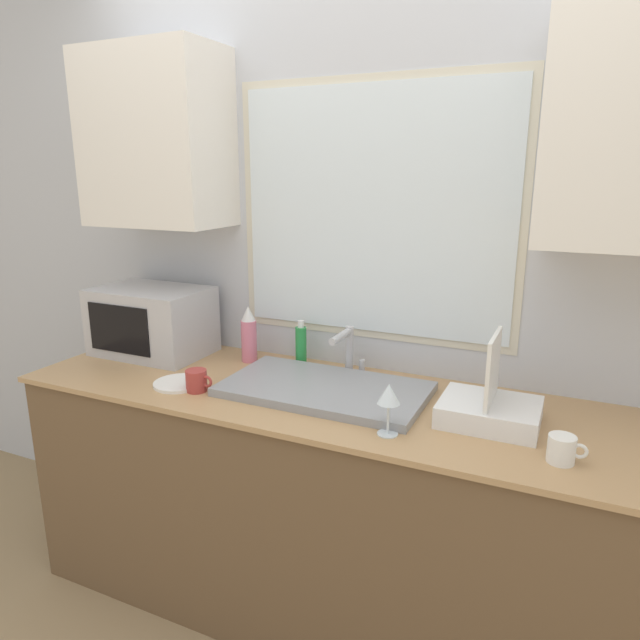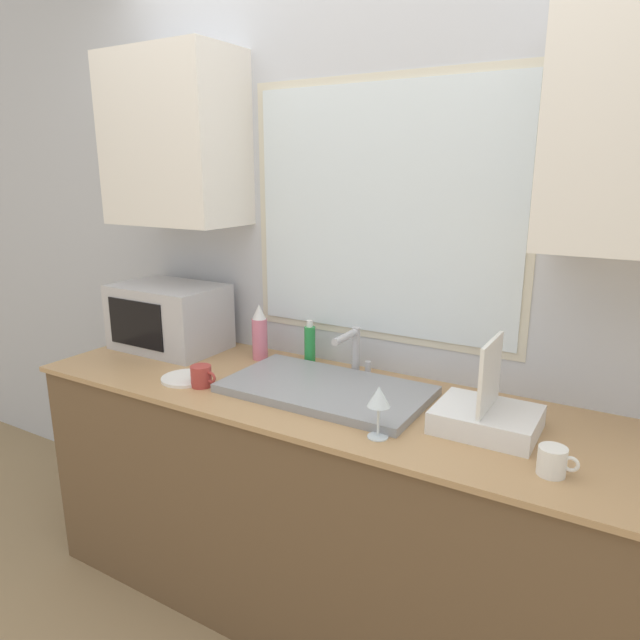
% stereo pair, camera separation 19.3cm
% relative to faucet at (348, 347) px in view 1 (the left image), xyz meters
% --- Properties ---
extents(countertop, '(2.40, 0.69, 0.89)m').
position_rel_faucet_xyz_m(countertop, '(0.05, -0.21, -0.56)').
color(countertop, brown).
rests_on(countertop, ground_plane).
extents(wall_back, '(6.00, 0.38, 2.60)m').
position_rel_faucet_xyz_m(wall_back, '(0.05, 0.11, 0.39)').
color(wall_back, silver).
rests_on(wall_back, ground_plane).
extents(sink_basin, '(0.72, 0.40, 0.03)m').
position_rel_faucet_xyz_m(sink_basin, '(-0.00, -0.20, -0.10)').
color(sink_basin, gray).
rests_on(sink_basin, countertop).
extents(faucet, '(0.08, 0.19, 0.19)m').
position_rel_faucet_xyz_m(faucet, '(0.00, 0.00, 0.00)').
color(faucet, '#B7B7BC').
rests_on(faucet, countertop).
extents(microwave, '(0.48, 0.33, 0.29)m').
position_rel_faucet_xyz_m(microwave, '(-0.87, -0.09, 0.03)').
color(microwave, '#B2B2B7').
rests_on(microwave, countertop).
extents(dish_rack, '(0.30, 0.25, 0.29)m').
position_rel_faucet_xyz_m(dish_rack, '(0.57, -0.21, -0.07)').
color(dish_rack, white).
rests_on(dish_rack, countertop).
extents(spray_bottle, '(0.06, 0.06, 0.24)m').
position_rel_faucet_xyz_m(spray_bottle, '(-0.44, -0.01, -0.00)').
color(spray_bottle, '#D8728C').
rests_on(spray_bottle, countertop).
extents(soap_bottle, '(0.05, 0.05, 0.19)m').
position_rel_faucet_xyz_m(soap_bottle, '(-0.22, 0.04, -0.03)').
color(soap_bottle, '#268C3F').
rests_on(soap_bottle, countertop).
extents(mug_near_sink, '(0.11, 0.08, 0.08)m').
position_rel_faucet_xyz_m(mug_near_sink, '(-0.43, -0.38, -0.08)').
color(mug_near_sink, '#A53833').
rests_on(mug_near_sink, countertop).
extents(wine_glass, '(0.07, 0.07, 0.16)m').
position_rel_faucet_xyz_m(wine_glass, '(0.30, -0.42, 0.01)').
color(wine_glass, silver).
rests_on(wine_glass, countertop).
extents(mug_by_rack, '(0.10, 0.07, 0.08)m').
position_rel_faucet_xyz_m(mug_by_rack, '(0.79, -0.39, -0.08)').
color(mug_by_rack, white).
rests_on(mug_by_rack, countertop).
extents(small_plate, '(0.19, 0.19, 0.01)m').
position_rel_faucet_xyz_m(small_plate, '(-0.53, -0.36, -0.11)').
color(small_plate, white).
rests_on(small_plate, countertop).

